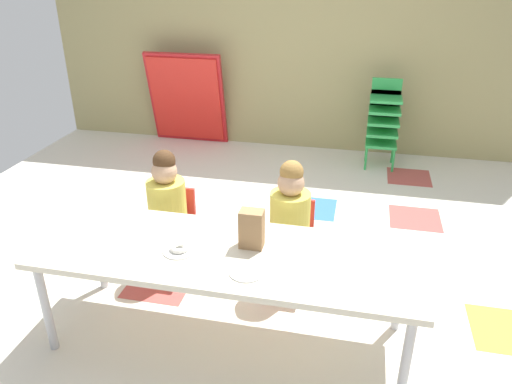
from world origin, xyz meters
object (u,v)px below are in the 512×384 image
object	(u,v)px
craft_table	(226,258)
paper_plate_center_table	(247,272)
kid_chair_green_stack	(383,119)
donut_powdered_on_plate	(179,248)
folded_activity_table	(187,99)
paper_plate_near_edge	(179,251)
seated_child_middle_seat	(290,214)
paper_bag_brown	(252,229)
seated_child_near_camera	(167,202)

from	to	relation	value
craft_table	paper_plate_center_table	xyz separation A→B (m)	(0.16, -0.17, 0.05)
kid_chair_green_stack	donut_powdered_on_plate	world-z (taller)	kid_chair_green_stack
craft_table	folded_activity_table	size ratio (longest dim) A/B	1.93
paper_plate_near_edge	paper_plate_center_table	xyz separation A→B (m)	(0.40, -0.12, 0.00)
folded_activity_table	paper_plate_near_edge	world-z (taller)	folded_activity_table
donut_powdered_on_plate	paper_plate_near_edge	bearing A→B (deg)	0.00
seated_child_middle_seat	paper_plate_center_table	size ratio (longest dim) A/B	5.10
seated_child_middle_seat	paper_plate_near_edge	distance (m)	0.82
paper_bag_brown	craft_table	bearing A→B (deg)	-147.69
seated_child_near_camera	donut_powdered_on_plate	distance (m)	0.73
seated_child_middle_seat	kid_chair_green_stack	bearing A→B (deg)	75.22
craft_table	kid_chair_green_stack	xyz separation A→B (m)	(0.88, 2.94, -0.04)
folded_activity_table	craft_table	bearing A→B (deg)	-66.74
craft_table	paper_plate_center_table	bearing A→B (deg)	-48.02
seated_child_near_camera	kid_chair_green_stack	bearing A→B (deg)	58.21
seated_child_near_camera	paper_plate_center_table	size ratio (longest dim) A/B	5.10
paper_plate_center_table	donut_powdered_on_plate	world-z (taller)	donut_powdered_on_plate
seated_child_middle_seat	paper_bag_brown	world-z (taller)	seated_child_middle_seat
kid_chair_green_stack	paper_bag_brown	bearing A→B (deg)	-104.85
paper_bag_brown	paper_plate_near_edge	distance (m)	0.41
paper_bag_brown	paper_plate_center_table	xyz separation A→B (m)	(0.03, -0.25, -0.11)
donut_powdered_on_plate	folded_activity_table	bearing A→B (deg)	109.07
kid_chair_green_stack	folded_activity_table	xyz separation A→B (m)	(-2.25, 0.23, 0.02)
seated_child_near_camera	paper_plate_center_table	bearing A→B (deg)	-46.03
paper_plate_near_edge	craft_table	bearing A→B (deg)	12.85
folded_activity_table	paper_plate_center_table	size ratio (longest dim) A/B	6.04
craft_table	folded_activity_table	xyz separation A→B (m)	(-1.36, 3.17, -0.02)
folded_activity_table	paper_plate_center_table	distance (m)	3.67
seated_child_middle_seat	donut_powdered_on_plate	xyz separation A→B (m)	(-0.51, -0.64, 0.08)
paper_bag_brown	paper_plate_near_edge	size ratio (longest dim) A/B	1.22
craft_table	kid_chair_green_stack	bearing A→B (deg)	73.28
folded_activity_table	paper_plate_near_edge	distance (m)	3.42
folded_activity_table	kid_chair_green_stack	bearing A→B (deg)	-5.85
seated_child_middle_seat	paper_plate_near_edge	xyz separation A→B (m)	(-0.51, -0.64, 0.06)
kid_chair_green_stack	craft_table	bearing A→B (deg)	-106.72
seated_child_near_camera	donut_powdered_on_plate	xyz separation A→B (m)	(0.33, -0.64, 0.08)
paper_plate_center_table	donut_powdered_on_plate	xyz separation A→B (m)	(-0.40, 0.12, 0.02)
seated_child_middle_seat	paper_bag_brown	xyz separation A→B (m)	(-0.14, -0.51, 0.16)
paper_plate_near_edge	paper_plate_center_table	bearing A→B (deg)	-16.09
seated_child_middle_seat	paper_bag_brown	distance (m)	0.55
kid_chair_green_stack	paper_bag_brown	world-z (taller)	kid_chair_green_stack
craft_table	folded_activity_table	distance (m)	3.45
kid_chair_green_stack	donut_powdered_on_plate	distance (m)	3.21
seated_child_near_camera	paper_bag_brown	xyz separation A→B (m)	(0.70, -0.51, 0.16)
folded_activity_table	paper_bag_brown	size ratio (longest dim) A/B	4.94
seated_child_near_camera	kid_chair_green_stack	distance (m)	2.77
craft_table	seated_child_near_camera	world-z (taller)	seated_child_near_camera
kid_chair_green_stack	seated_child_middle_seat	bearing A→B (deg)	-104.78
kid_chair_green_stack	donut_powdered_on_plate	xyz separation A→B (m)	(-1.13, -3.00, 0.11)
seated_child_middle_seat	donut_powdered_on_plate	distance (m)	0.82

